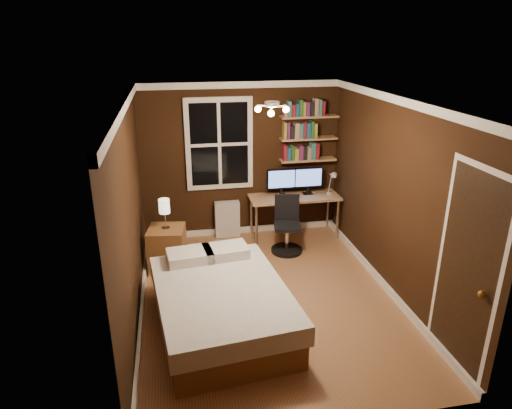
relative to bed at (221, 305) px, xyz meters
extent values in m
plane|color=#8F5C39|center=(0.65, 0.50, -0.28)|extent=(4.20, 4.20, 0.00)
cube|color=black|center=(0.65, 2.60, 0.97)|extent=(3.20, 0.04, 2.50)
cube|color=black|center=(-0.95, 0.50, 0.97)|extent=(0.04, 4.20, 2.50)
cube|color=black|center=(2.25, 0.50, 0.97)|extent=(0.04, 4.20, 2.50)
cube|color=white|center=(0.65, 0.50, 2.22)|extent=(3.20, 4.20, 0.02)
cube|color=white|center=(0.30, 2.57, 1.27)|extent=(1.06, 0.06, 1.46)
sphere|color=gold|center=(2.20, -1.35, 0.72)|extent=(0.06, 0.06, 0.06)
cube|color=tan|center=(1.73, 2.48, 0.97)|extent=(0.92, 0.22, 0.03)
cube|color=tan|center=(1.73, 2.48, 1.32)|extent=(0.92, 0.22, 0.03)
cube|color=tan|center=(1.73, 2.48, 1.67)|extent=(0.92, 0.22, 0.03)
cube|color=brown|center=(0.00, -0.03, -0.13)|extent=(1.53, 2.03, 0.30)
cube|color=beige|center=(0.00, -0.03, 0.13)|extent=(1.61, 2.09, 0.23)
cube|color=white|center=(-0.30, 0.68, 0.31)|extent=(0.59, 0.44, 0.13)
cube|color=white|center=(0.15, 0.73, 0.31)|extent=(0.59, 0.44, 0.13)
cube|color=brown|center=(-0.59, 1.54, 0.03)|extent=(0.57, 0.57, 0.62)
cube|color=silver|center=(0.39, 2.49, 0.02)|extent=(0.40, 0.14, 0.60)
cube|color=tan|center=(1.47, 2.31, 0.39)|extent=(1.47, 0.55, 0.04)
cylinder|color=beige|center=(0.80, 2.07, 0.05)|extent=(0.04, 0.04, 0.66)
cylinder|color=beige|center=(2.15, 2.07, 0.05)|extent=(0.04, 0.04, 0.66)
cylinder|color=beige|center=(0.80, 2.54, 0.05)|extent=(0.04, 0.04, 0.66)
cylinder|color=beige|center=(2.15, 2.54, 0.05)|extent=(0.04, 0.04, 0.66)
cylinder|color=black|center=(1.21, 1.74, -0.26)|extent=(0.48, 0.48, 0.05)
cylinder|color=silver|center=(1.21, 1.74, -0.06)|extent=(0.05, 0.05, 0.35)
cube|color=black|center=(1.21, 1.74, 0.15)|extent=(0.46, 0.46, 0.06)
cube|color=black|center=(1.25, 1.91, 0.39)|extent=(0.38, 0.11, 0.41)
camera|label=1|loc=(-0.44, -4.44, 2.91)|focal=32.00mm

